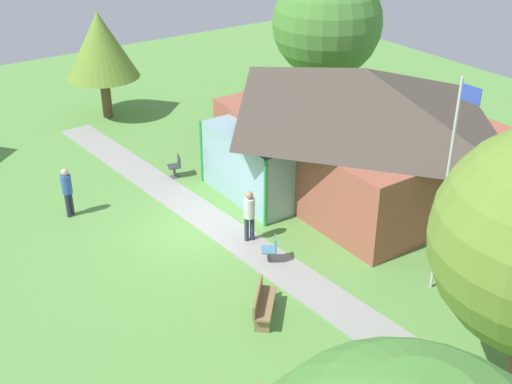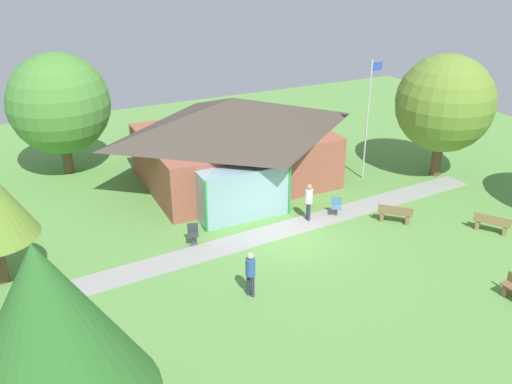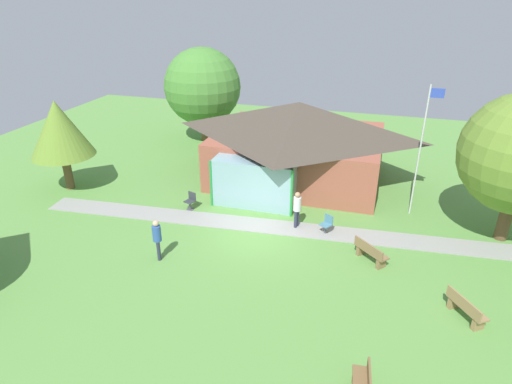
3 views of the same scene
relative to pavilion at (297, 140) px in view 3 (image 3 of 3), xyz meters
name	(u,v)px [view 3 (image 3 of 3)]	position (x,y,z in m)	size (l,w,h in m)	color
ground_plane	(258,237)	(-0.26, -6.74, -2.25)	(44.00, 44.00, 0.00)	#609947
pavilion	(297,140)	(0.00, 0.00, 0.00)	(9.87, 8.60, 4.33)	#A35642
footpath	(264,226)	(-0.26, -5.74, -2.24)	(21.25, 1.30, 0.03)	#999993
flagpole	(421,147)	(6.15, -2.58, 1.11)	(0.64, 0.08, 6.14)	silver
bench_mid_right	(370,253)	(4.51, -7.24, -1.85)	(1.40, 1.34, 0.84)	olive
bench_lawn_far_right	(466,308)	(7.66, -9.73, -1.85)	(1.21, 1.48, 0.84)	#9E7A51
patio_chair_lawn_spare	(327,225)	(2.54, -5.56, -1.84)	(0.61, 0.61, 0.86)	teal
patio_chair_west	(191,201)	(-4.12, -5.12, -1.84)	(0.55, 0.55, 0.86)	#33383D
visitor_on_path	(297,207)	(1.17, -5.40, -1.23)	(0.34, 0.34, 1.74)	#2D3347
visitor_strolling_lawn	(157,237)	(-3.56, -9.44, -1.23)	(0.34, 0.34, 1.74)	#2D3347
tree_behind_pavilion_left	(203,87)	(-7.51, 4.89, 1.49)	(5.14, 5.14, 6.32)	brown
tree_west_hedge	(59,129)	(-11.36, -4.72, 1.05)	(3.21, 3.21, 4.77)	brown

